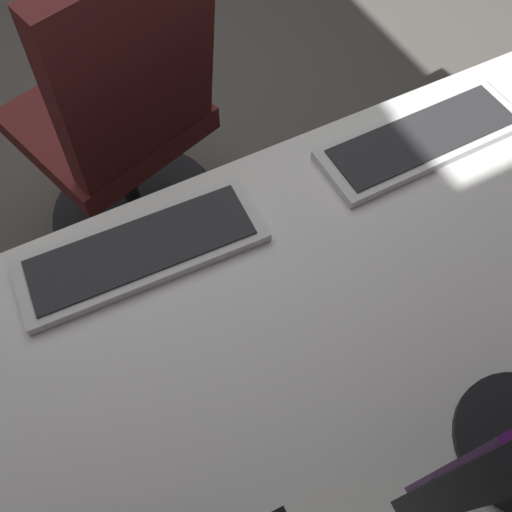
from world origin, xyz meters
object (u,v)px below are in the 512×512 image
keyboard_main (142,250)px  office_chair (125,135)px  keyboard_spare (422,139)px  drawer_pedestal (156,490)px

keyboard_main → office_chair: (-0.11, -0.54, -0.28)m
keyboard_main → keyboard_spare: same height
drawer_pedestal → keyboard_spare: (-0.73, -0.27, 0.39)m
keyboard_main → keyboard_spare: (-0.57, 0.01, 0.00)m
keyboard_spare → office_chair: office_chair is taller
drawer_pedestal → keyboard_main: size_ratio=1.63×
keyboard_spare → drawer_pedestal: bearing=20.4°
keyboard_main → keyboard_spare: bearing=178.6°
drawer_pedestal → keyboard_main: (-0.16, -0.29, 0.39)m
office_chair → keyboard_main: bearing=79.0°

